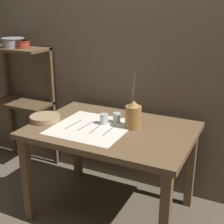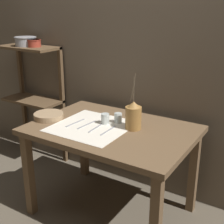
% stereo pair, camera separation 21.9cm
% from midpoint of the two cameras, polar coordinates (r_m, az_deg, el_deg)
% --- Properties ---
extents(ground_plane, '(12.00, 12.00, 0.00)m').
position_cam_midpoint_polar(ground_plane, '(2.59, 2.47, -17.62)').
color(ground_plane, brown).
extents(stone_wall_back, '(7.00, 0.06, 2.40)m').
position_cam_midpoint_polar(stone_wall_back, '(2.55, 8.71, 11.12)').
color(stone_wall_back, brown).
rests_on(stone_wall_back, ground_plane).
extents(wooden_table, '(1.16, 0.81, 0.71)m').
position_cam_midpoint_polar(wooden_table, '(2.27, 2.70, -5.09)').
color(wooden_table, brown).
rests_on(wooden_table, ground_plane).
extents(wooden_shelf_unit, '(0.59, 0.28, 1.17)m').
position_cam_midpoint_polar(wooden_shelf_unit, '(3.12, -12.19, 5.22)').
color(wooden_shelf_unit, brown).
rests_on(wooden_shelf_unit, ground_plane).
extents(linen_cloth, '(0.53, 0.53, 0.00)m').
position_cam_midpoint_polar(linen_cloth, '(2.25, -0.92, -2.68)').
color(linen_cloth, silver).
rests_on(linen_cloth, wooden_table).
extents(pitcher_with_flowers, '(0.11, 0.11, 0.40)m').
position_cam_midpoint_polar(pitcher_with_flowers, '(2.19, 6.78, -0.82)').
color(pitcher_with_flowers, olive).
rests_on(pitcher_with_flowers, wooden_table).
extents(wooden_bowl, '(0.23, 0.23, 0.04)m').
position_cam_midpoint_polar(wooden_bowl, '(2.43, -9.01, -0.75)').
color(wooden_bowl, '#9E7F5B').
rests_on(wooden_bowl, wooden_table).
extents(glass_tumbler_near, '(0.06, 0.06, 0.08)m').
position_cam_midpoint_polar(glass_tumbler_near, '(2.29, 1.48, -1.28)').
color(glass_tumbler_near, silver).
rests_on(glass_tumbler_near, wooden_table).
extents(glass_tumbler_far, '(0.06, 0.06, 0.07)m').
position_cam_midpoint_polar(glass_tumbler_far, '(2.31, 3.84, -1.13)').
color(glass_tumbler_far, silver).
rests_on(glass_tumbler_far, wooden_table).
extents(knife_center, '(0.03, 0.19, 0.00)m').
position_cam_midpoint_polar(knife_center, '(2.31, -4.05, -2.05)').
color(knife_center, '#939399').
rests_on(knife_center, wooden_table).
extents(fork_inner, '(0.03, 0.19, 0.00)m').
position_cam_midpoint_polar(fork_inner, '(2.27, -1.95, -2.42)').
color(fork_inner, '#939399').
rests_on(fork_inner, wooden_table).
extents(spoon_outer, '(0.03, 0.21, 0.02)m').
position_cam_midpoint_polar(spoon_outer, '(2.26, 0.58, -2.42)').
color(spoon_outer, '#939399').
rests_on(spoon_outer, wooden_table).
extents(fork_outer, '(0.01, 0.19, 0.00)m').
position_cam_midpoint_polar(fork_outer, '(2.17, 2.19, -3.46)').
color(fork_outer, '#939399').
rests_on(fork_outer, wooden_table).
extents(metal_pot_large, '(0.20, 0.20, 0.09)m').
position_cam_midpoint_polar(metal_pot_large, '(3.05, -13.54, 12.49)').
color(metal_pot_large, '#939399').
rests_on(metal_pot_large, wooden_shelf_unit).
extents(metal_pot_small, '(0.13, 0.13, 0.07)m').
position_cam_midpoint_polar(metal_pot_small, '(2.97, -11.97, 12.27)').
color(metal_pot_small, '#9E3828').
rests_on(metal_pot_small, wooden_shelf_unit).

